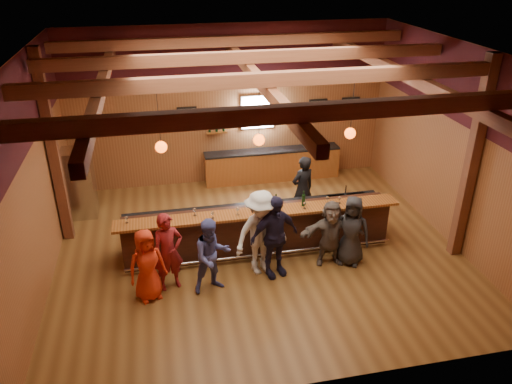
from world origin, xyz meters
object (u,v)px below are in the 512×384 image
customer_dark (351,231)px  stainless_fridge (80,183)px  customer_white (261,233)px  customer_navy (274,237)px  bartender (302,189)px  bottle_a (276,203)px  back_bar_cabinet (272,165)px  bar_counter (258,227)px  customer_denim (212,256)px  ice_bucket (264,204)px  customer_orange (147,265)px  customer_redvest (168,252)px  customer_brown (331,233)px

customer_dark → stainless_fridge: bearing=178.1°
stainless_fridge → customer_white: 5.24m
customer_navy → bartender: bearing=43.5°
bottle_a → back_bar_cabinet: bearing=77.7°
back_bar_cabinet → bottle_a: bearing=-102.3°
customer_navy → customer_white: bearing=130.3°
bar_counter → customer_white: (-0.14, -0.95, 0.43)m
customer_denim → bottle_a: customer_denim is taller
back_bar_cabinet → ice_bucket: bearing=-106.2°
bar_counter → customer_dark: size_ratio=3.92×
customer_orange → bottle_a: customer_orange is taller
stainless_fridge → ice_bucket: stainless_fridge is taller
customer_white → bottle_a: (0.48, 0.70, 0.30)m
bar_counter → bartender: (1.34, 1.00, 0.35)m
back_bar_cabinet → customer_dark: bearing=-81.9°
customer_redvest → stainless_fridge: bearing=103.5°
customer_redvest → customer_dark: customer_redvest is taller
stainless_fridge → customer_navy: bearing=-40.2°
customer_white → customer_navy: (0.25, -0.16, -0.02)m
stainless_fridge → bartender: size_ratio=1.03×
customer_navy → bottle_a: size_ratio=5.25×
customer_redvest → customer_denim: size_ratio=1.04×
stainless_fridge → customer_denim: bearing=-52.9°
customer_redvest → customer_brown: bearing=-13.5°
customer_navy → customer_dark: size_ratio=1.15×
customer_white → ice_bucket: bearing=52.8°
customer_redvest → customer_denim: customer_redvest is taller
customer_orange → customer_white: 2.40m
customer_dark → bartender: bartender is taller
customer_redvest → customer_brown: size_ratio=1.11×
customer_orange → customer_dark: (4.33, 0.35, 0.04)m
bar_counter → bottle_a: bottle_a is taller
bar_counter → customer_dark: 2.13m
customer_denim → customer_white: customer_white is taller
customer_white → customer_brown: bearing=-20.3°
bar_counter → customer_orange: 2.86m
customer_redvest → back_bar_cabinet: bearing=39.0°
customer_navy → customer_dark: 1.74m
bar_counter → customer_denim: bearing=-131.7°
customer_navy → customer_brown: size_ratio=1.23×
customer_orange → ice_bucket: size_ratio=6.10×
customer_brown → bottle_a: bearing=152.9°
customer_denim → ice_bucket: 1.77m
customer_white → customer_dark: (1.98, -0.08, -0.15)m
customer_denim → bartender: 3.50m
customer_brown → bottle_a: size_ratio=4.28×
back_bar_cabinet → stainless_fridge: 5.43m
customer_navy → ice_bucket: 0.91m
bar_counter → back_bar_cabinet: (1.18, 3.57, -0.05)m
customer_navy → back_bar_cabinet: bearing=60.9°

